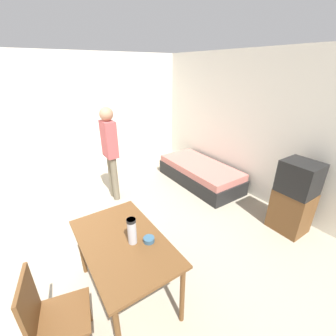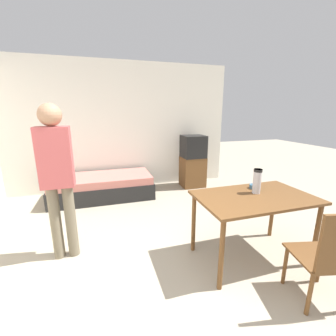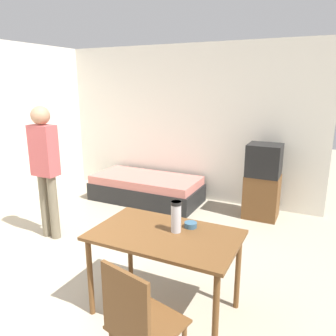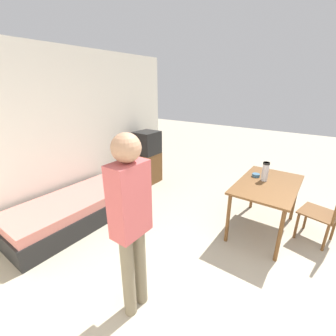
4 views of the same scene
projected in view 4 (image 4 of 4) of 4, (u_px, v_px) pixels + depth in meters
name	position (u px, v px, depth m)	size (l,w,h in m)	color
wall_back	(57.00, 134.00, 3.68)	(5.27, 0.06, 2.70)	silver
daybed	(72.00, 211.00, 3.56)	(1.94, 0.90, 0.45)	black
tv	(148.00, 157.00, 5.02)	(0.51, 0.45, 1.17)	brown
dining_table	(267.00, 189.00, 3.26)	(1.29, 0.78, 0.78)	brown
wooden_chair	(329.00, 210.00, 3.03)	(0.53, 0.53, 0.95)	brown
person_standing	(131.00, 217.00, 1.92)	(0.34, 0.24, 1.78)	#6B604C
thermos_flask	(265.00, 171.00, 3.27)	(0.09, 0.09, 0.28)	#B7B7BC
mate_bowl	(256.00, 175.00, 3.46)	(0.11, 0.11, 0.05)	#335670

